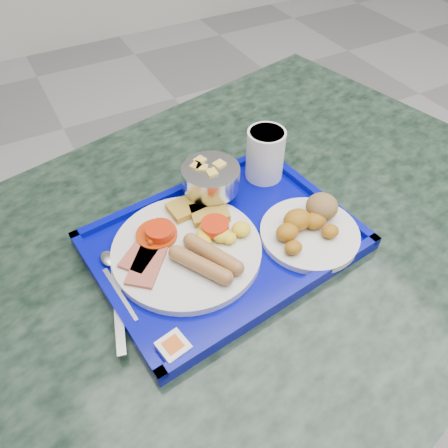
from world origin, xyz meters
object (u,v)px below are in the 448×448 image
(juice_cup, at_px, (265,153))
(tray, at_px, (224,242))
(bread_plate, at_px, (310,226))
(fruit_bowl, at_px, (211,178))
(main_plate, at_px, (189,245))
(table, at_px, (229,304))

(juice_cup, bearing_deg, tray, -143.09)
(bread_plate, height_order, fruit_bowl, fruit_bowl)
(main_plate, relative_size, juice_cup, 2.45)
(tray, distance_m, main_plate, 0.07)
(bread_plate, height_order, juice_cup, juice_cup)
(table, xyz_separation_m, bread_plate, (0.12, -0.06, 0.23))
(juice_cup, bearing_deg, table, -142.10)
(fruit_bowl, bearing_deg, juice_cup, 4.04)
(table, bearing_deg, tray, -153.03)
(bread_plate, relative_size, juice_cup, 1.68)
(fruit_bowl, relative_size, juice_cup, 1.04)
(tray, bearing_deg, main_plate, 172.84)
(main_plate, xyz_separation_m, bread_plate, (0.20, -0.06, 0.00))
(tray, relative_size, main_plate, 1.86)
(table, relative_size, bread_plate, 8.25)
(main_plate, xyz_separation_m, fruit_bowl, (0.09, 0.10, 0.03))
(main_plate, height_order, bread_plate, bread_plate)
(tray, relative_size, fruit_bowl, 4.40)
(bread_plate, relative_size, fruit_bowl, 1.62)
(fruit_bowl, bearing_deg, main_plate, -133.19)
(tray, distance_m, bread_plate, 0.15)
(table, distance_m, main_plate, 0.24)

